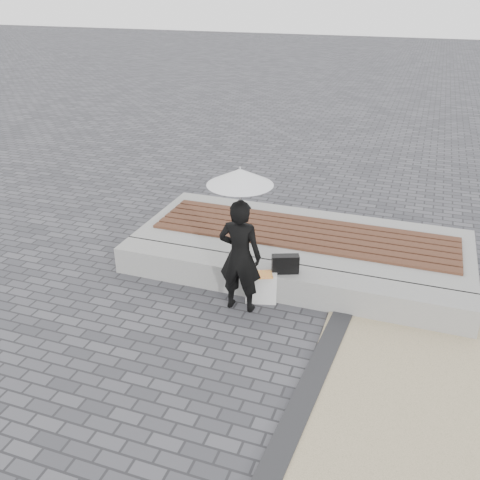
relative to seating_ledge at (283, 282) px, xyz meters
name	(u,v)px	position (x,y,z in m)	size (l,w,h in m)	color
ground	(245,366)	(0.00, -1.60, -0.20)	(80.00, 80.00, 0.00)	#4C4C51
edging_band	(299,411)	(0.75, -2.10, -0.18)	(0.25, 5.20, 0.04)	#29292B
seating_ledge	(283,282)	(0.00, 0.00, 0.00)	(5.00, 0.45, 0.40)	#979792
timber_platform	(303,245)	(0.00, 1.20, 0.00)	(5.00, 2.00, 0.40)	gray
timber_decking	(304,232)	(0.00, 1.20, 0.22)	(4.60, 1.20, 0.04)	brown
woman	(240,256)	(-0.45, -0.49, 0.57)	(0.56, 0.37, 1.54)	black
parasol	(240,177)	(-0.45, -0.49, 1.63)	(0.81, 0.81, 1.03)	#B8B8BE
handbag	(285,264)	(0.04, -0.07, 0.33)	(0.36, 0.13, 0.26)	black
canvas_tote	(261,287)	(-0.23, -0.25, 0.02)	(0.41, 0.17, 0.44)	white
magazine	(260,275)	(-0.23, -0.30, 0.24)	(0.31, 0.23, 0.01)	#EC4A2E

